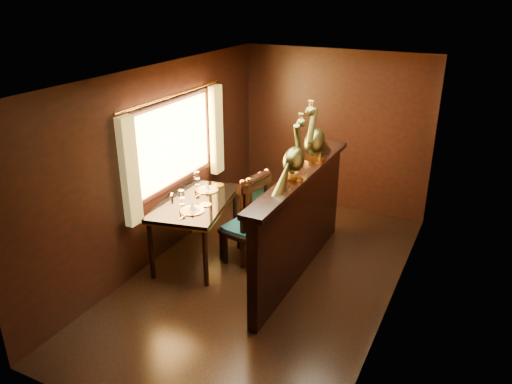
# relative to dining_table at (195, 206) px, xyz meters

# --- Properties ---
(ground) EXTENTS (5.00, 5.00, 0.00)m
(ground) POSITION_rel_dining_table_xyz_m (1.04, -0.08, -0.74)
(ground) COLOR black
(ground) RESTS_ON ground
(room_shell) EXTENTS (3.04, 5.04, 2.52)m
(room_shell) POSITION_rel_dining_table_xyz_m (0.96, -0.07, 0.84)
(room_shell) COLOR black
(room_shell) RESTS_ON ground
(partition) EXTENTS (0.26, 2.70, 1.36)m
(partition) POSITION_rel_dining_table_xyz_m (1.36, 0.22, -0.03)
(partition) COLOR black
(partition) RESTS_ON ground
(dining_table) EXTENTS (1.11, 1.53, 1.02)m
(dining_table) POSITION_rel_dining_table_xyz_m (0.00, 0.00, 0.00)
(dining_table) COLOR black
(dining_table) RESTS_ON ground
(chair_left) EXTENTS (0.53, 0.55, 1.29)m
(chair_left) POSITION_rel_dining_table_xyz_m (0.76, 0.15, -0.07)
(chair_left) COLOR black
(chair_left) RESTS_ON ground
(chair_right) EXTENTS (0.52, 0.54, 1.22)m
(chair_right) POSITION_rel_dining_table_xyz_m (0.65, 0.21, -0.11)
(chair_right) COLOR black
(chair_right) RESTS_ON ground
(peacock_left) EXTENTS (0.23, 0.61, 0.72)m
(peacock_left) POSITION_rel_dining_table_xyz_m (1.37, -0.06, 0.98)
(peacock_left) COLOR #184830
(peacock_left) RESTS_ON partition
(peacock_right) EXTENTS (0.25, 0.68, 0.81)m
(peacock_right) POSITION_rel_dining_table_xyz_m (1.37, 0.61, 1.02)
(peacock_right) COLOR #184830
(peacock_right) RESTS_ON partition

